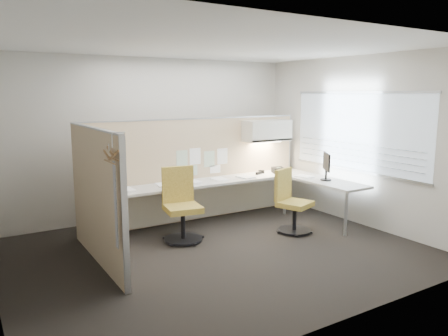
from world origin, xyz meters
TOP-DOWN VIEW (x-y plane):
  - floor at (0.00, 0.00)m, footprint 5.50×4.50m
  - ceiling at (0.00, 0.00)m, footprint 5.50×4.50m
  - wall_back at (0.00, 2.25)m, footprint 5.50×0.02m
  - wall_front at (0.00, -2.25)m, footprint 5.50×0.02m
  - wall_right at (2.75, 0.00)m, footprint 0.02×4.50m
  - window_pane at (2.73, 0.00)m, footprint 0.01×2.80m
  - partition_back at (0.55, 1.60)m, footprint 4.10×0.06m
  - partition_left at (-1.50, 0.50)m, footprint 0.06×2.20m
  - desk at (0.93, 1.13)m, footprint 4.00×2.07m
  - overhead_bin at (1.90, 1.39)m, footprint 0.90×0.36m
  - task_light_strip at (1.90, 1.39)m, footprint 0.60×0.06m
  - pinned_papers at (0.63, 1.57)m, footprint 1.01×0.00m
  - poster at (-1.05, 1.57)m, footprint 0.28×0.00m
  - chair_left at (-0.19, 0.72)m, footprint 0.58×0.60m
  - chair_right at (1.47, 0.17)m, footprint 0.59×0.61m
  - monitor at (2.30, 0.26)m, footprint 0.26×0.39m
  - phone at (2.05, 1.24)m, footprint 0.25×0.24m
  - stapler at (1.66, 1.31)m, footprint 0.15×0.08m
  - tape_dispenser at (1.77, 1.37)m, footprint 0.12×0.09m
  - coat_hook at (-1.58, -0.50)m, footprint 0.18×0.41m
  - paper_stack_0 at (-0.87, 1.24)m, footprint 0.24×0.31m
  - paper_stack_1 at (-0.20, 1.32)m, footprint 0.27×0.33m
  - paper_stack_2 at (0.23, 1.19)m, footprint 0.28×0.34m
  - paper_stack_3 at (0.81, 1.28)m, footprint 0.23×0.30m
  - paper_stack_4 at (1.29, 1.18)m, footprint 0.25×0.32m
  - paper_stack_5 at (2.21, 0.69)m, footprint 0.29×0.34m

SIDE VIEW (x-z plane):
  - floor at x=0.00m, z-range -0.01..0.00m
  - chair_right at x=1.47m, z-range -0.03..0.96m
  - chair_left at x=-0.19m, z-range -0.04..1.05m
  - desk at x=0.93m, z-range 0.24..0.97m
  - paper_stack_3 at x=0.81m, z-range 0.73..0.74m
  - paper_stack_5 at x=2.21m, z-range 0.73..0.75m
  - paper_stack_4 at x=1.29m, z-range 0.73..0.75m
  - paper_stack_1 at x=-0.20m, z-range 0.73..0.75m
  - paper_stack_0 at x=-0.87m, z-range 0.73..0.77m
  - paper_stack_2 at x=0.23m, z-range 0.73..0.78m
  - stapler at x=1.66m, z-range 0.73..0.78m
  - tape_dispenser at x=1.77m, z-range 0.73..0.79m
  - phone at x=2.05m, z-range 0.72..0.84m
  - partition_back at x=0.55m, z-range 0.00..1.75m
  - partition_left at x=-1.50m, z-range 0.00..1.75m
  - monitor at x=2.30m, z-range 0.77..1.23m
  - pinned_papers at x=0.63m, z-range 0.80..1.27m
  - task_light_strip at x=1.90m, z-range 1.29..1.31m
  - wall_back at x=0.00m, z-range 0.00..2.80m
  - wall_front at x=0.00m, z-range 0.00..2.80m
  - wall_right at x=2.75m, z-range 0.00..2.80m
  - poster at x=-1.05m, z-range 1.24..1.59m
  - coat_hook at x=-1.58m, z-range 0.80..2.06m
  - overhead_bin at x=1.90m, z-range 1.32..1.70m
  - window_pane at x=2.73m, z-range 0.90..2.20m
  - ceiling at x=0.00m, z-range 2.80..2.81m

